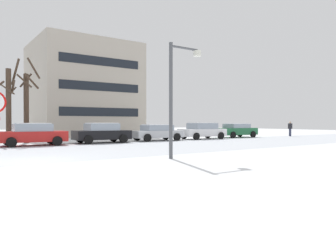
{
  "coord_description": "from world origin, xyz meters",
  "views": [
    {
      "loc": [
        -2.87,
        -13.68,
        1.59
      ],
      "look_at": [
        10.65,
        5.61,
        1.29
      ],
      "focal_mm": 34.57,
      "sensor_mm": 36.0,
      "label": 1
    }
  ],
  "objects_px": {
    "parked_car_silver": "(157,132)",
    "parked_car_green": "(237,130)",
    "parked_car_red": "(32,134)",
    "parked_car_black": "(102,133)",
    "street_lamp": "(177,87)",
    "parked_car_white": "(202,131)",
    "pedestrian_crossing": "(290,128)"
  },
  "relations": [
    {
      "from": "parked_car_silver",
      "to": "parked_car_green",
      "type": "bearing_deg",
      "value": 1.55
    },
    {
      "from": "parked_car_red",
      "to": "parked_car_black",
      "type": "relative_size",
      "value": 1.03
    },
    {
      "from": "parked_car_silver",
      "to": "parked_car_green",
      "type": "relative_size",
      "value": 1.02
    },
    {
      "from": "street_lamp",
      "to": "parked_car_white",
      "type": "xyz_separation_m",
      "value": [
        11.48,
        11.49,
        -2.35
      ]
    },
    {
      "from": "parked_car_red",
      "to": "pedestrian_crossing",
      "type": "relative_size",
      "value": 2.66
    },
    {
      "from": "parked_car_black",
      "to": "parked_car_green",
      "type": "relative_size",
      "value": 0.97
    },
    {
      "from": "parked_car_black",
      "to": "parked_car_silver",
      "type": "bearing_deg",
      "value": -0.39
    },
    {
      "from": "parked_car_green",
      "to": "pedestrian_crossing",
      "type": "xyz_separation_m",
      "value": [
        6.69,
        -1.7,
        0.21
      ]
    },
    {
      "from": "street_lamp",
      "to": "pedestrian_crossing",
      "type": "height_order",
      "value": "street_lamp"
    },
    {
      "from": "parked_car_white",
      "to": "pedestrian_crossing",
      "type": "distance_m",
      "value": 11.76
    },
    {
      "from": "street_lamp",
      "to": "parked_car_red",
      "type": "xyz_separation_m",
      "value": [
        -3.48,
        11.57,
        -2.35
      ]
    },
    {
      "from": "parked_car_silver",
      "to": "parked_car_green",
      "type": "xyz_separation_m",
      "value": [
        9.98,
        0.27,
        0.03
      ]
    },
    {
      "from": "parked_car_green",
      "to": "street_lamp",
      "type": "bearing_deg",
      "value": -144.25
    },
    {
      "from": "street_lamp",
      "to": "parked_car_green",
      "type": "bearing_deg",
      "value": 35.75
    },
    {
      "from": "parked_car_red",
      "to": "parked_car_green",
      "type": "xyz_separation_m",
      "value": [
        19.95,
        0.29,
        -0.03
      ]
    },
    {
      "from": "street_lamp",
      "to": "parked_car_silver",
      "type": "xyz_separation_m",
      "value": [
        6.49,
        11.58,
        -2.41
      ]
    },
    {
      "from": "parked_car_silver",
      "to": "pedestrian_crossing",
      "type": "relative_size",
      "value": 2.73
    },
    {
      "from": "parked_car_silver",
      "to": "parked_car_green",
      "type": "distance_m",
      "value": 9.98
    },
    {
      "from": "parked_car_silver",
      "to": "parked_car_white",
      "type": "bearing_deg",
      "value": -1.04
    },
    {
      "from": "parked_car_red",
      "to": "parked_car_black",
      "type": "height_order",
      "value": "parked_car_black"
    },
    {
      "from": "parked_car_red",
      "to": "parked_car_green",
      "type": "bearing_deg",
      "value": 0.82
    },
    {
      "from": "parked_car_green",
      "to": "parked_car_black",
      "type": "bearing_deg",
      "value": -179.1
    },
    {
      "from": "street_lamp",
      "to": "parked_car_black",
      "type": "distance_m",
      "value": 11.95
    },
    {
      "from": "parked_car_red",
      "to": "parked_car_white",
      "type": "distance_m",
      "value": 14.97
    },
    {
      "from": "parked_car_black",
      "to": "pedestrian_crossing",
      "type": "distance_m",
      "value": 21.7
    },
    {
      "from": "parked_car_red",
      "to": "parked_car_silver",
      "type": "height_order",
      "value": "parked_car_red"
    },
    {
      "from": "street_lamp",
      "to": "parked_car_green",
      "type": "relative_size",
      "value": 1.14
    },
    {
      "from": "parked_car_red",
      "to": "pedestrian_crossing",
      "type": "bearing_deg",
      "value": -3.05
    },
    {
      "from": "parked_car_red",
      "to": "pedestrian_crossing",
      "type": "distance_m",
      "value": 26.68
    },
    {
      "from": "parked_car_red",
      "to": "parked_car_silver",
      "type": "distance_m",
      "value": 9.98
    },
    {
      "from": "parked_car_black",
      "to": "parked_car_green",
      "type": "height_order",
      "value": "parked_car_black"
    },
    {
      "from": "parked_car_black",
      "to": "parked_car_white",
      "type": "height_order",
      "value": "same"
    }
  ]
}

